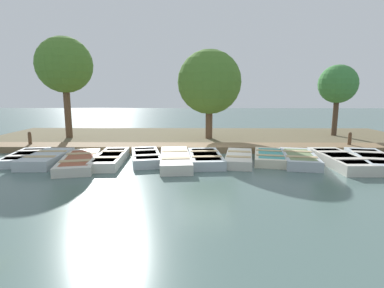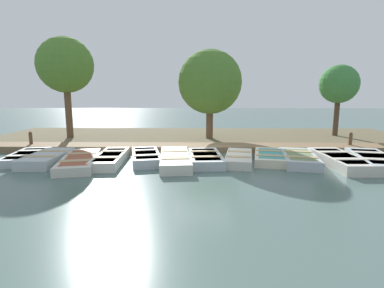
{
  "view_description": "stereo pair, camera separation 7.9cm",
  "coord_description": "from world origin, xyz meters",
  "px_view_note": "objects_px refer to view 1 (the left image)",
  "views": [
    {
      "loc": [
        12.31,
        -0.29,
        2.73
      ],
      "look_at": [
        0.33,
        -0.42,
        0.65
      ],
      "focal_mm": 28.0,
      "sensor_mm": 36.0,
      "label": 1
    },
    {
      "loc": [
        12.31,
        -0.21,
        2.73
      ],
      "look_at": [
        0.33,
        -0.42,
        0.65
      ],
      "focal_mm": 28.0,
      "sensor_mm": 36.0,
      "label": 2
    }
  ],
  "objects_px": {
    "rowboat_3": "(111,158)",
    "park_tree_center": "(338,85)",
    "rowboat_0": "(26,157)",
    "rowboat_1": "(47,158)",
    "rowboat_4": "(146,157)",
    "rowboat_9": "(299,158)",
    "rowboat_8": "(271,157)",
    "mooring_post_near": "(30,141)",
    "mooring_post_far": "(349,141)",
    "rowboat_2": "(79,161)",
    "rowboat_11": "(373,160)",
    "rowboat_6": "(205,158)",
    "rowboat_7": "(239,158)",
    "park_tree_left": "(209,82)",
    "rowboat_10": "(340,160)",
    "rowboat_5": "(175,159)",
    "park_tree_far_left": "(64,66)"
  },
  "relations": [
    {
      "from": "rowboat_1",
      "to": "mooring_post_far",
      "type": "relative_size",
      "value": 3.06
    },
    {
      "from": "rowboat_6",
      "to": "park_tree_left",
      "type": "xyz_separation_m",
      "value": [
        -5.09,
        0.36,
        3.07
      ]
    },
    {
      "from": "rowboat_0",
      "to": "rowboat_11",
      "type": "distance_m",
      "value": 13.54
    },
    {
      "from": "park_tree_left",
      "to": "rowboat_10",
      "type": "bearing_deg",
      "value": 41.15
    },
    {
      "from": "rowboat_8",
      "to": "mooring_post_near",
      "type": "bearing_deg",
      "value": -89.7
    },
    {
      "from": "rowboat_4",
      "to": "rowboat_9",
      "type": "xyz_separation_m",
      "value": [
        0.25,
        6.03,
        0.0
      ]
    },
    {
      "from": "rowboat_0",
      "to": "rowboat_1",
      "type": "relative_size",
      "value": 1.05
    },
    {
      "from": "rowboat_3",
      "to": "rowboat_10",
      "type": "bearing_deg",
      "value": 84.98
    },
    {
      "from": "rowboat_9",
      "to": "rowboat_4",
      "type": "bearing_deg",
      "value": -82.29
    },
    {
      "from": "rowboat_3",
      "to": "rowboat_6",
      "type": "bearing_deg",
      "value": 87.9
    },
    {
      "from": "rowboat_7",
      "to": "rowboat_8",
      "type": "bearing_deg",
      "value": 111.09
    },
    {
      "from": "rowboat_0",
      "to": "mooring_post_far",
      "type": "xyz_separation_m",
      "value": [
        -2.25,
        14.08,
        0.29
      ]
    },
    {
      "from": "rowboat_11",
      "to": "park_tree_center",
      "type": "relative_size",
      "value": 0.82
    },
    {
      "from": "rowboat_3",
      "to": "mooring_post_near",
      "type": "distance_m",
      "value": 5.24
    },
    {
      "from": "park_tree_left",
      "to": "rowboat_4",
      "type": "bearing_deg",
      "value": -29.38
    },
    {
      "from": "rowboat_3",
      "to": "rowboat_7",
      "type": "height_order",
      "value": "rowboat_3"
    },
    {
      "from": "rowboat_1",
      "to": "rowboat_2",
      "type": "height_order",
      "value": "rowboat_1"
    },
    {
      "from": "rowboat_11",
      "to": "mooring_post_far",
      "type": "bearing_deg",
      "value": -178.89
    },
    {
      "from": "rowboat_4",
      "to": "rowboat_11",
      "type": "distance_m",
      "value": 8.71
    },
    {
      "from": "rowboat_2",
      "to": "rowboat_9",
      "type": "xyz_separation_m",
      "value": [
        -0.46,
        8.43,
        0.02
      ]
    },
    {
      "from": "rowboat_5",
      "to": "rowboat_2",
      "type": "bearing_deg",
      "value": -91.06
    },
    {
      "from": "rowboat_3",
      "to": "mooring_post_near",
      "type": "bearing_deg",
      "value": -122.93
    },
    {
      "from": "rowboat_2",
      "to": "mooring_post_far",
      "type": "relative_size",
      "value": 4.11
    },
    {
      "from": "rowboat_5",
      "to": "mooring_post_near",
      "type": "height_order",
      "value": "mooring_post_near"
    },
    {
      "from": "rowboat_11",
      "to": "rowboat_1",
      "type": "bearing_deg",
      "value": -79.22
    },
    {
      "from": "rowboat_5",
      "to": "mooring_post_far",
      "type": "bearing_deg",
      "value": 103.1
    },
    {
      "from": "mooring_post_near",
      "to": "mooring_post_far",
      "type": "height_order",
      "value": "same"
    },
    {
      "from": "rowboat_0",
      "to": "rowboat_7",
      "type": "relative_size",
      "value": 1.01
    },
    {
      "from": "rowboat_10",
      "to": "park_tree_far_left",
      "type": "height_order",
      "value": "park_tree_far_left"
    },
    {
      "from": "rowboat_4",
      "to": "park_tree_left",
      "type": "height_order",
      "value": "park_tree_left"
    },
    {
      "from": "rowboat_8",
      "to": "mooring_post_near",
      "type": "height_order",
      "value": "mooring_post_near"
    },
    {
      "from": "rowboat_1",
      "to": "mooring_post_far",
      "type": "xyz_separation_m",
      "value": [
        -2.67,
        13.03,
        0.25
      ]
    },
    {
      "from": "rowboat_9",
      "to": "rowboat_10",
      "type": "height_order",
      "value": "rowboat_10"
    },
    {
      "from": "mooring_post_near",
      "to": "rowboat_6",
      "type": "bearing_deg",
      "value": 73.24
    },
    {
      "from": "park_tree_center",
      "to": "mooring_post_near",
      "type": "bearing_deg",
      "value": -76.71
    },
    {
      "from": "rowboat_4",
      "to": "rowboat_11",
      "type": "height_order",
      "value": "rowboat_11"
    },
    {
      "from": "rowboat_6",
      "to": "rowboat_7",
      "type": "relative_size",
      "value": 1.01
    },
    {
      "from": "rowboat_2",
      "to": "rowboat_4",
      "type": "distance_m",
      "value": 2.5
    },
    {
      "from": "rowboat_3",
      "to": "park_tree_center",
      "type": "distance_m",
      "value": 13.55
    },
    {
      "from": "park_tree_far_left",
      "to": "park_tree_center",
      "type": "distance_m",
      "value": 15.47
    },
    {
      "from": "mooring_post_far",
      "to": "rowboat_0",
      "type": "bearing_deg",
      "value": -80.91
    },
    {
      "from": "mooring_post_far",
      "to": "rowboat_9",
      "type": "bearing_deg",
      "value": -51.89
    },
    {
      "from": "rowboat_6",
      "to": "rowboat_8",
      "type": "height_order",
      "value": "rowboat_6"
    },
    {
      "from": "rowboat_5",
      "to": "park_tree_left",
      "type": "height_order",
      "value": "park_tree_left"
    },
    {
      "from": "rowboat_0",
      "to": "rowboat_9",
      "type": "relative_size",
      "value": 0.95
    },
    {
      "from": "mooring_post_far",
      "to": "rowboat_3",
      "type": "bearing_deg",
      "value": -76.31
    },
    {
      "from": "rowboat_6",
      "to": "rowboat_7",
      "type": "bearing_deg",
      "value": 87.68
    },
    {
      "from": "mooring_post_far",
      "to": "rowboat_8",
      "type": "bearing_deg",
      "value": -62.77
    },
    {
      "from": "park_tree_far_left",
      "to": "mooring_post_far",
      "type": "bearing_deg",
      "value": 79.14
    },
    {
      "from": "rowboat_0",
      "to": "mooring_post_near",
      "type": "relative_size",
      "value": 3.21
    }
  ]
}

